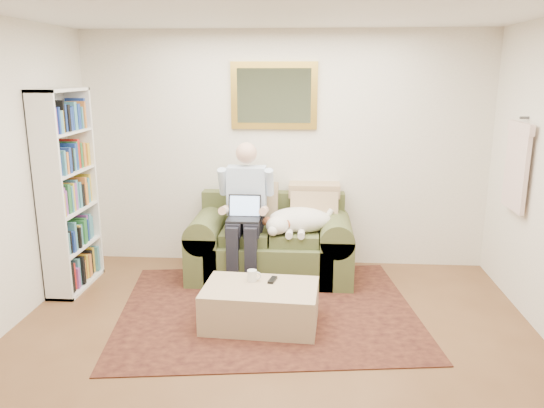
# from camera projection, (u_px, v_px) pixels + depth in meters

# --- Properties ---
(room_shell) EXTENTS (4.51, 5.00, 2.61)m
(room_shell) POSITION_uv_depth(u_px,v_px,m) (269.00, 193.00, 3.82)
(room_shell) COLOR brown
(room_shell) RESTS_ON ground
(rug) EXTENTS (2.94, 2.48, 0.01)m
(rug) POSITION_uv_depth(u_px,v_px,m) (268.00, 309.00, 4.93)
(rug) COLOR black
(rug) RESTS_ON room_shell
(sofa) EXTENTS (1.72, 0.87, 1.03)m
(sofa) POSITION_uv_depth(u_px,v_px,m) (271.00, 249.00, 5.69)
(sofa) COLOR brown
(sofa) RESTS_ON room_shell
(seated_man) EXTENTS (0.57, 0.81, 1.44)m
(seated_man) POSITION_uv_depth(u_px,v_px,m) (245.00, 215.00, 5.46)
(seated_man) COLOR #8CABD8
(seated_man) RESTS_ON sofa
(laptop) EXTENTS (0.33, 0.26, 0.24)m
(laptop) POSITION_uv_depth(u_px,v_px,m) (244.00, 213.00, 5.38)
(laptop) COLOR black
(laptop) RESTS_ON seated_man
(sleeping_dog) EXTENTS (0.71, 0.44, 0.26)m
(sleeping_dog) POSITION_uv_depth(u_px,v_px,m) (300.00, 220.00, 5.50)
(sleeping_dog) COLOR white
(sleeping_dog) RESTS_ON sofa
(ottoman) EXTENTS (1.01, 0.68, 0.36)m
(ottoman) POSITION_uv_depth(u_px,v_px,m) (261.00, 306.00, 4.60)
(ottoman) COLOR #CAB286
(ottoman) RESTS_ON room_shell
(coffee_mug) EXTENTS (0.08, 0.08, 0.10)m
(coffee_mug) POSITION_uv_depth(u_px,v_px,m) (252.00, 276.00, 4.67)
(coffee_mug) COLOR white
(coffee_mug) RESTS_ON ottoman
(tv_remote) EXTENTS (0.08, 0.16, 0.02)m
(tv_remote) POSITION_uv_depth(u_px,v_px,m) (272.00, 280.00, 4.68)
(tv_remote) COLOR black
(tv_remote) RESTS_ON ottoman
(bookshelf) EXTENTS (0.28, 0.80, 2.00)m
(bookshelf) POSITION_uv_depth(u_px,v_px,m) (68.00, 191.00, 5.25)
(bookshelf) COLOR white
(bookshelf) RESTS_ON room_shell
(wall_mirror) EXTENTS (0.94, 0.04, 0.72)m
(wall_mirror) POSITION_uv_depth(u_px,v_px,m) (274.00, 96.00, 5.73)
(wall_mirror) COLOR gold
(wall_mirror) RESTS_ON room_shell
(hanging_shirt) EXTENTS (0.06, 0.52, 0.90)m
(hanging_shirt) POSITION_uv_depth(u_px,v_px,m) (517.00, 162.00, 4.86)
(hanging_shirt) COLOR beige
(hanging_shirt) RESTS_ON room_shell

